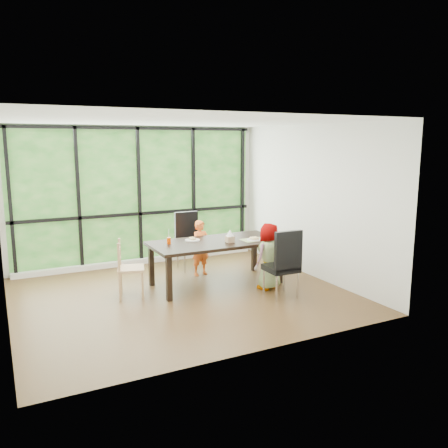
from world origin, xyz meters
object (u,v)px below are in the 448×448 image
Objects in this scene: child_toddler at (201,248)px; plate_far at (192,240)px; dining_table at (216,263)px; chair_interior_leather at (281,263)px; orange_cup at (169,241)px; plate_near at (254,240)px; chair_end_beech at (131,269)px; green_cup at (272,236)px; child_older at (268,256)px; chair_window_leather at (190,241)px; tissue_box at (230,239)px; white_mug at (266,233)px.

child_toddler reaches higher than plate_far.
dining_table is 2.04× the size of chair_interior_leather.
orange_cup reaches higher than plate_far.
plate_near is 1.45m from orange_cup.
chair_end_beech is 2.41m from green_cup.
child_older is (0.65, -1.23, 0.04)m from child_toddler.
green_cup is at bearing -149.89° from child_older.
child_older reaches higher than chair_interior_leather.
tissue_box is (0.19, -1.25, 0.26)m from chair_window_leather.
child_older is 4.06× the size of plate_near.
child_toddler is 3.73× the size of plate_near.
green_cup is at bearing -16.22° from orange_cup.
green_cup is at bearing -110.06° from chair_interior_leather.
white_mug is (0.10, 0.35, -0.02)m from green_cup.
chair_interior_leather is at bearing -40.44° from orange_cup.
orange_cup is at bearing -159.45° from child_toddler.
child_toddler is 0.89m from tissue_box.
child_toddler is (1.46, 0.61, 0.05)m from chair_end_beech.
child_toddler reaches higher than dining_table.
green_cup reaches higher than dining_table.
dining_table is 2.01× the size of child_older.
dining_table is at bearing -57.33° from chair_interior_leather.
tissue_box is at bearing -20.22° from orange_cup.
orange_cup is 0.83× the size of green_cup.
plate_far is (-0.98, 0.82, 0.21)m from child_older.
chair_end_beech reaches higher than plate_near.
child_toddler is at bearing -68.03° from chair_interior_leather.
plate_far is 0.45m from orange_cup.
chair_end_beech is (-1.43, -1.04, -0.09)m from chair_window_leather.
green_cup reaches higher than plate_far.
child_older is 1.30m from plate_far.
child_older reaches higher than white_mug.
orange_cup reaches higher than dining_table.
dining_table is 2.04× the size of chair_window_leather.
child_older is 4.35× the size of plate_far.
orange_cup is (-0.75, -0.90, 0.26)m from chair_window_leather.
child_toddler is at bearing 51.00° from plate_far.
chair_window_leather is at bearing 69.79° from plate_far.
child_older is 0.68m from tissue_box.
chair_end_beech reaches higher than dining_table.
dining_table is 0.49m from tissue_box.
orange_cup and tissue_box have the same top height.
chair_window_leather is 1.46m from plate_near.
dining_table is 0.90m from child_older.
child_toddler reaches higher than white_mug.
tissue_box reaches higher than plate_far.
child_older is (0.03, 0.43, 0.01)m from chair_interior_leather.
chair_end_beech is 10.54× the size of white_mug.
chair_window_leather is (-0.02, 1.07, 0.17)m from dining_table.
child_toddler is at bearing 133.19° from green_cup.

